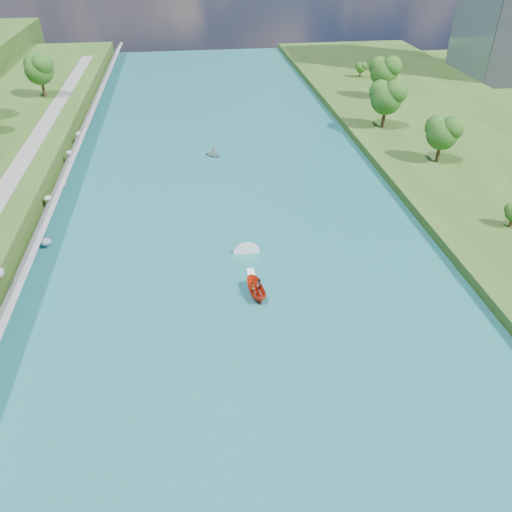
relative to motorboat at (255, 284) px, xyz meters
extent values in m
plane|color=#2D5119|center=(-1.62, -7.91, -0.88)|extent=(260.00, 260.00, 0.00)
cube|color=#1B6469|center=(-1.62, 12.09, -0.83)|extent=(55.00, 240.00, 0.10)
cube|color=slate|center=(-27.47, 12.09, 0.92)|extent=(3.54, 236.00, 4.05)
ellipsoid|color=gray|center=(-26.45, 12.85, 0.10)|extent=(1.39, 1.37, 0.91)
ellipsoid|color=gray|center=(-28.13, 23.80, 1.16)|extent=(1.09, 1.34, 0.65)
ellipsoid|color=gray|center=(-27.29, 29.59, 0.68)|extent=(1.40, 1.77, 1.11)
ellipsoid|color=gray|center=(-27.70, 40.35, 1.54)|extent=(1.14, 1.05, 0.87)
ellipsoid|color=gray|center=(-27.45, 50.09, 1.31)|extent=(1.64, 1.34, 1.30)
ellipsoid|color=#194512|center=(-38.06, 72.17, 8.11)|extent=(6.59, 6.59, 10.99)
ellipsoid|color=#194512|center=(36.27, 29.99, 5.39)|extent=(5.73, 5.73, 9.55)
ellipsoid|color=#194512|center=(32.80, 47.96, 6.19)|extent=(6.68, 6.68, 11.14)
ellipsoid|color=#194512|center=(39.25, 67.28, 6.22)|extent=(6.72, 6.72, 11.20)
ellipsoid|color=#194512|center=(40.12, 86.12, 2.95)|extent=(2.80, 2.80, 4.66)
imported|color=red|center=(-0.01, -1.20, 0.10)|extent=(2.43, 4.78, 1.76)
imported|color=#66605B|center=(-0.41, -1.60, 0.50)|extent=(0.81, 0.72, 1.86)
imported|color=#66605B|center=(0.49, -0.70, 0.37)|extent=(0.92, 0.81, 1.59)
cube|color=white|center=(-0.01, 1.80, -0.75)|extent=(0.90, 5.00, 0.06)
imported|color=gray|center=(-2.22, 41.00, -0.45)|extent=(3.85, 3.82, 0.66)
imported|color=#66605B|center=(-2.22, 41.00, 0.18)|extent=(0.79, 0.62, 1.43)
camera|label=1|loc=(-6.21, -46.69, 35.90)|focal=35.00mm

